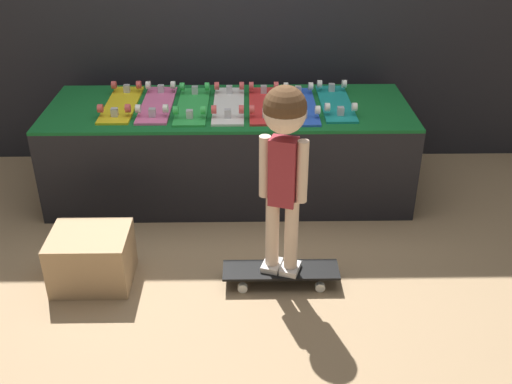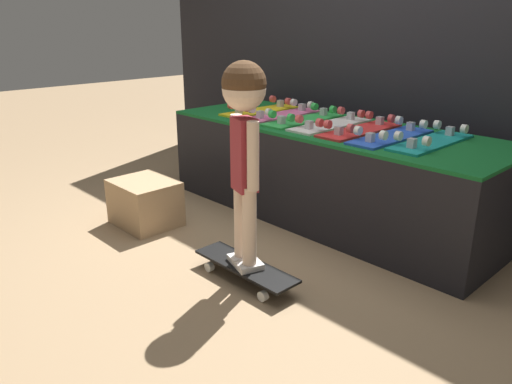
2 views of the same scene
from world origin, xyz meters
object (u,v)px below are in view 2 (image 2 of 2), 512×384
at_px(skateboard_green_on_rack, 303,119).
at_px(child, 244,128).
at_px(skateboard_yellow_on_rack, 260,110).
at_px(skateboard_pink_on_rack, 282,114).
at_px(skateboard_red_on_rack, 360,129).
at_px(skateboard_on_floor, 245,268).
at_px(storage_box, 145,203).
at_px(skateboard_teal_on_rack, 431,141).
at_px(skateboard_blue_on_rack, 391,135).
at_px(skateboard_white_on_rack, 331,123).

xyz_separation_m(skateboard_green_on_rack, child, (0.52, -1.03, 0.17)).
distance_m(skateboard_yellow_on_rack, skateboard_pink_on_rack, 0.23).
height_order(skateboard_red_on_rack, skateboard_on_floor, skateboard_red_on_rack).
bearing_deg(skateboard_yellow_on_rack, skateboard_pink_on_rack, -1.88).
bearing_deg(storage_box, skateboard_green_on_rack, 63.71).
bearing_deg(storage_box, skateboard_on_floor, -2.11).
bearing_deg(skateboard_pink_on_rack, storage_box, -104.16).
height_order(skateboard_on_floor, storage_box, storage_box).
bearing_deg(child, skateboard_teal_on_rack, 87.49).
height_order(skateboard_blue_on_rack, skateboard_teal_on_rack, same).
relative_size(skateboard_pink_on_rack, skateboard_white_on_rack, 1.00).
height_order(skateboard_blue_on_rack, storage_box, skateboard_blue_on_rack).
bearing_deg(skateboard_green_on_rack, storage_box, -116.29).
xyz_separation_m(skateboard_blue_on_rack, skateboard_teal_on_rack, (0.23, 0.05, 0.00)).
distance_m(skateboard_green_on_rack, skateboard_on_floor, 1.28).
relative_size(skateboard_red_on_rack, child, 0.64).
distance_m(skateboard_pink_on_rack, skateboard_on_floor, 1.42).
xyz_separation_m(skateboard_pink_on_rack, skateboard_teal_on_rack, (1.16, 0.01, 0.00)).
distance_m(skateboard_teal_on_rack, storage_box, 1.81).
distance_m(skateboard_yellow_on_rack, skateboard_white_on_rack, 0.69).
bearing_deg(skateboard_yellow_on_rack, skateboard_red_on_rack, -1.91).
xyz_separation_m(skateboard_yellow_on_rack, skateboard_on_floor, (0.99, -1.06, -0.57)).
height_order(skateboard_green_on_rack, storage_box, skateboard_green_on_rack).
xyz_separation_m(skateboard_white_on_rack, skateboard_on_floor, (0.29, -1.03, -0.57)).
height_order(skateboard_white_on_rack, storage_box, skateboard_white_on_rack).
bearing_deg(skateboard_blue_on_rack, skateboard_teal_on_rack, 11.22).
distance_m(skateboard_white_on_rack, storage_box, 1.32).
relative_size(skateboard_red_on_rack, skateboard_on_floor, 1.06).
bearing_deg(skateboard_red_on_rack, skateboard_teal_on_rack, 3.67).
relative_size(skateboard_yellow_on_rack, skateboard_on_floor, 1.06).
bearing_deg(skateboard_red_on_rack, skateboard_white_on_rack, 179.92).
xyz_separation_m(skateboard_green_on_rack, skateboard_teal_on_rack, (0.92, 0.04, 0.00)).
bearing_deg(storage_box, skateboard_white_on_rack, 54.16).
bearing_deg(skateboard_white_on_rack, skateboard_pink_on_rack, 177.16).
bearing_deg(skateboard_green_on_rack, skateboard_on_floor, -62.94).
distance_m(skateboard_pink_on_rack, skateboard_green_on_rack, 0.23).
distance_m(skateboard_blue_on_rack, storage_box, 1.61).
xyz_separation_m(skateboard_yellow_on_rack, skateboard_blue_on_rack, (1.16, -0.05, 0.00)).
bearing_deg(skateboard_pink_on_rack, skateboard_green_on_rack, -7.57).
xyz_separation_m(skateboard_green_on_rack, skateboard_red_on_rack, (0.46, 0.01, 0.00)).
bearing_deg(storage_box, skateboard_yellow_on_rack, 88.55).
distance_m(skateboard_on_floor, storage_box, 1.02).
height_order(skateboard_pink_on_rack, skateboard_red_on_rack, same).
bearing_deg(skateboard_on_floor, skateboard_teal_on_rack, 69.34).
bearing_deg(skateboard_on_floor, skateboard_green_on_rack, 117.06).
distance_m(skateboard_green_on_rack, skateboard_white_on_rack, 0.23).
xyz_separation_m(skateboard_yellow_on_rack, child, (0.99, -1.06, 0.17)).
bearing_deg(child, skateboard_white_on_rack, 123.96).
xyz_separation_m(skateboard_on_floor, child, (-0.00, 0.00, 0.74)).
xyz_separation_m(skateboard_yellow_on_rack, skateboard_white_on_rack, (0.69, -0.03, 0.00)).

